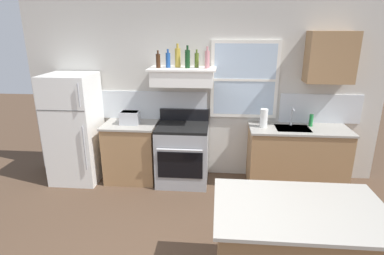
{
  "coord_description": "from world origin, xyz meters",
  "views": [
    {
      "loc": [
        0.27,
        -2.51,
        2.3
      ],
      "look_at": [
        -0.05,
        1.2,
        1.1
      ],
      "focal_mm": 29.25,
      "sensor_mm": 36.0,
      "label": 1
    }
  ],
  "objects_px": {
    "stove_range": "(183,154)",
    "bottle_blue_liqueur": "(168,60)",
    "bottle_champagne_gold_foil": "(178,57)",
    "bottle_olive_oil_square": "(197,60)",
    "paper_towel_roll": "(264,118)",
    "kitchen_island": "(295,254)",
    "toaster": "(130,117)",
    "dish_soap_bottle": "(311,120)",
    "bottle_brown_stout": "(158,61)",
    "bottle_rose_pink": "(207,59)",
    "bottle_dark_green_wine": "(187,59)",
    "refrigerator": "(75,129)"
  },
  "relations": [
    {
      "from": "stove_range",
      "to": "bottle_olive_oil_square",
      "type": "height_order",
      "value": "bottle_olive_oil_square"
    },
    {
      "from": "bottle_champagne_gold_foil",
      "to": "paper_towel_roll",
      "type": "distance_m",
      "value": 1.52
    },
    {
      "from": "bottle_champagne_gold_foil",
      "to": "bottle_olive_oil_square",
      "type": "height_order",
      "value": "bottle_champagne_gold_foil"
    },
    {
      "from": "bottle_blue_liqueur",
      "to": "bottle_dark_green_wine",
      "type": "height_order",
      "value": "bottle_dark_green_wine"
    },
    {
      "from": "toaster",
      "to": "refrigerator",
      "type": "bearing_deg",
      "value": -176.61
    },
    {
      "from": "refrigerator",
      "to": "dish_soap_bottle",
      "type": "bearing_deg",
      "value": 2.6
    },
    {
      "from": "bottle_rose_pink",
      "to": "paper_towel_roll",
      "type": "height_order",
      "value": "bottle_rose_pink"
    },
    {
      "from": "bottle_dark_green_wine",
      "to": "bottle_champagne_gold_foil",
      "type": "bearing_deg",
      "value": 155.22
    },
    {
      "from": "toaster",
      "to": "paper_towel_roll",
      "type": "xyz_separation_m",
      "value": [
        1.97,
        0.01,
        0.04
      ]
    },
    {
      "from": "stove_range",
      "to": "kitchen_island",
      "type": "bearing_deg",
      "value": -60.09
    },
    {
      "from": "bottle_dark_green_wine",
      "to": "bottle_brown_stout",
      "type": "bearing_deg",
      "value": -177.37
    },
    {
      "from": "bottle_olive_oil_square",
      "to": "bottle_rose_pink",
      "type": "height_order",
      "value": "bottle_rose_pink"
    },
    {
      "from": "bottle_dark_green_wine",
      "to": "bottle_olive_oil_square",
      "type": "distance_m",
      "value": 0.14
    },
    {
      "from": "stove_range",
      "to": "bottle_blue_liqueur",
      "type": "bearing_deg",
      "value": 156.1
    },
    {
      "from": "bottle_champagne_gold_foil",
      "to": "paper_towel_roll",
      "type": "bearing_deg",
      "value": -5.06
    },
    {
      "from": "toaster",
      "to": "dish_soap_bottle",
      "type": "relative_size",
      "value": 1.65
    },
    {
      "from": "dish_soap_bottle",
      "to": "toaster",
      "type": "bearing_deg",
      "value": -177.65
    },
    {
      "from": "kitchen_island",
      "to": "paper_towel_roll",
      "type": "bearing_deg",
      "value": 90.66
    },
    {
      "from": "bottle_champagne_gold_foil",
      "to": "dish_soap_bottle",
      "type": "bearing_deg",
      "value": -0.33
    },
    {
      "from": "refrigerator",
      "to": "toaster",
      "type": "xyz_separation_m",
      "value": [
        0.86,
        0.05,
        0.18
      ]
    },
    {
      "from": "stove_range",
      "to": "paper_towel_roll",
      "type": "height_order",
      "value": "paper_towel_roll"
    },
    {
      "from": "bottle_blue_liqueur",
      "to": "bottle_olive_oil_square",
      "type": "xyz_separation_m",
      "value": [
        0.4,
        0.06,
        -0.0
      ]
    },
    {
      "from": "bottle_dark_green_wine",
      "to": "dish_soap_bottle",
      "type": "height_order",
      "value": "bottle_dark_green_wine"
    },
    {
      "from": "toaster",
      "to": "bottle_olive_oil_square",
      "type": "xyz_separation_m",
      "value": [
        0.99,
        0.12,
        0.84
      ]
    },
    {
      "from": "toaster",
      "to": "stove_range",
      "type": "distance_m",
      "value": 0.96
    },
    {
      "from": "bottle_brown_stout",
      "to": "bottle_champagne_gold_foil",
      "type": "height_order",
      "value": "bottle_champagne_gold_foil"
    },
    {
      "from": "toaster",
      "to": "paper_towel_roll",
      "type": "relative_size",
      "value": 1.1
    },
    {
      "from": "bottle_dark_green_wine",
      "to": "paper_towel_roll",
      "type": "xyz_separation_m",
      "value": [
        1.11,
        -0.04,
        -0.83
      ]
    },
    {
      "from": "bottle_champagne_gold_foil",
      "to": "bottle_rose_pink",
      "type": "bearing_deg",
      "value": -10.57
    },
    {
      "from": "bottle_olive_oil_square",
      "to": "dish_soap_bottle",
      "type": "distance_m",
      "value": 1.89
    },
    {
      "from": "toaster",
      "to": "bottle_brown_stout",
      "type": "height_order",
      "value": "bottle_brown_stout"
    },
    {
      "from": "refrigerator",
      "to": "dish_soap_bottle",
      "type": "relative_size",
      "value": 9.18
    },
    {
      "from": "bottle_dark_green_wine",
      "to": "paper_towel_roll",
      "type": "relative_size",
      "value": 1.16
    },
    {
      "from": "stove_range",
      "to": "bottle_champagne_gold_foil",
      "type": "xyz_separation_m",
      "value": [
        -0.08,
        0.15,
        1.42
      ]
    },
    {
      "from": "refrigerator",
      "to": "bottle_brown_stout",
      "type": "height_order",
      "value": "bottle_brown_stout"
    },
    {
      "from": "bottle_blue_liqueur",
      "to": "bottle_olive_oil_square",
      "type": "bearing_deg",
      "value": 8.25
    },
    {
      "from": "bottle_brown_stout",
      "to": "kitchen_island",
      "type": "relative_size",
      "value": 0.17
    },
    {
      "from": "bottle_blue_liqueur",
      "to": "kitchen_island",
      "type": "distance_m",
      "value": 2.96
    },
    {
      "from": "paper_towel_roll",
      "to": "dish_soap_bottle",
      "type": "height_order",
      "value": "paper_towel_roll"
    },
    {
      "from": "bottle_brown_stout",
      "to": "kitchen_island",
      "type": "height_order",
      "value": "bottle_brown_stout"
    },
    {
      "from": "refrigerator",
      "to": "stove_range",
      "type": "relative_size",
      "value": 1.52
    },
    {
      "from": "refrigerator",
      "to": "paper_towel_roll",
      "type": "distance_m",
      "value": 2.84
    },
    {
      "from": "toaster",
      "to": "bottle_rose_pink",
      "type": "height_order",
      "value": "bottle_rose_pink"
    },
    {
      "from": "bottle_champagne_gold_foil",
      "to": "bottle_olive_oil_square",
      "type": "bearing_deg",
      "value": 0.15
    },
    {
      "from": "bottle_rose_pink",
      "to": "paper_towel_roll",
      "type": "xyz_separation_m",
      "value": [
        0.83,
        -0.03,
        -0.83
      ]
    },
    {
      "from": "bottle_champagne_gold_foil",
      "to": "bottle_rose_pink",
      "type": "height_order",
      "value": "bottle_champagne_gold_foil"
    },
    {
      "from": "bottle_dark_green_wine",
      "to": "bottle_rose_pink",
      "type": "xyz_separation_m",
      "value": [
        0.28,
        -0.01,
        -0.01
      ]
    },
    {
      "from": "bottle_brown_stout",
      "to": "bottle_blue_liqueur",
      "type": "distance_m",
      "value": 0.14
    },
    {
      "from": "bottle_blue_liqueur",
      "to": "dish_soap_bottle",
      "type": "distance_m",
      "value": 2.25
    },
    {
      "from": "toaster",
      "to": "bottle_rose_pink",
      "type": "distance_m",
      "value": 1.43
    }
  ]
}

